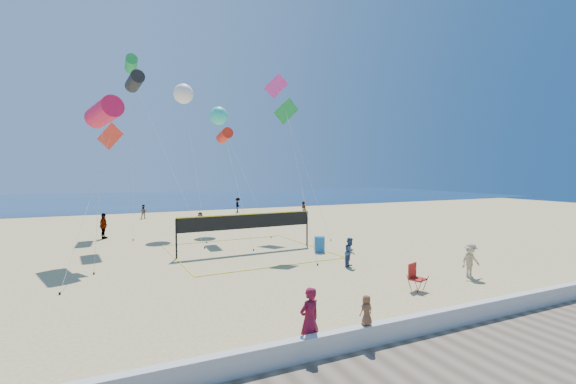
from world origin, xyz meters
name	(u,v)px	position (x,y,z in m)	size (l,w,h in m)	color
ground	(320,310)	(0.00, 0.00, 0.00)	(120.00, 120.00, 0.00)	#D0BA75
ocean	(152,199)	(0.00, 62.00, 0.01)	(140.00, 50.00, 0.03)	#10264E
seawall	(372,334)	(0.00, -3.00, 0.30)	(32.00, 0.30, 0.60)	silver
boardwalk	(424,379)	(0.00, -5.00, 0.01)	(32.00, 3.60, 0.03)	#73624E
woman	(309,320)	(-1.82, -2.66, 0.89)	(0.65, 0.43, 1.78)	maroon
toddler	(366,310)	(-0.19, -2.99, 1.02)	(0.41, 0.27, 0.84)	brown
bystander_a	(350,252)	(4.53, 4.85, 0.75)	(0.73, 0.57, 1.50)	navy
bystander_b	(471,261)	(8.38, 0.74, 0.80)	(1.03, 0.59, 1.59)	tan
far_person_0	(103,226)	(-7.19, 19.32, 0.94)	(1.10, 0.46, 1.87)	gray
far_person_1	(200,221)	(0.17, 20.84, 0.74)	(1.37, 0.44, 1.47)	gray
far_person_2	(304,211)	(11.15, 23.04, 0.94)	(0.69, 0.45, 1.88)	gray
far_person_3	(144,212)	(-3.57, 30.92, 0.73)	(0.71, 0.56, 1.47)	gray
far_person_4	(238,205)	(7.27, 32.99, 0.87)	(1.13, 0.65, 1.74)	gray
camp_chair	(415,275)	(4.69, 0.34, 0.63)	(0.74, 0.86, 1.23)	#9E1712
trash_barrel	(320,244)	(4.88, 8.67, 0.47)	(0.63, 0.63, 0.95)	#195EA4
volleyball_net	(247,226)	(0.90, 10.62, 1.59)	(9.15, 9.01, 2.33)	black
kite_0	(104,112)	(-6.90, 13.14, 8.32)	(2.22, 6.21, 9.15)	#D31443
kite_1	(135,81)	(-4.92, 18.19, 11.33)	(4.33, 6.84, 11.97)	black
kite_2	(225,136)	(1.14, 16.45, 7.58)	(0.82, 6.81, 8.12)	red
kite_3	(108,143)	(-6.71, 11.91, 6.48)	(2.71, 6.92, 7.66)	red
kite_4	(287,118)	(3.52, 10.40, 8.28)	(1.76, 5.09, 9.58)	green
kite_5	(278,92)	(5.81, 17.16, 11.31)	(2.72, 6.23, 12.84)	#E3369D
kite_6	(183,94)	(-0.97, 21.43, 11.38)	(2.05, 8.04, 12.21)	white
kite_7	(219,116)	(1.91, 21.08, 9.69)	(3.11, 7.56, 10.47)	#30D2BD
kite_8	(131,64)	(-4.81, 24.82, 14.24)	(0.99, 8.47, 14.89)	green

